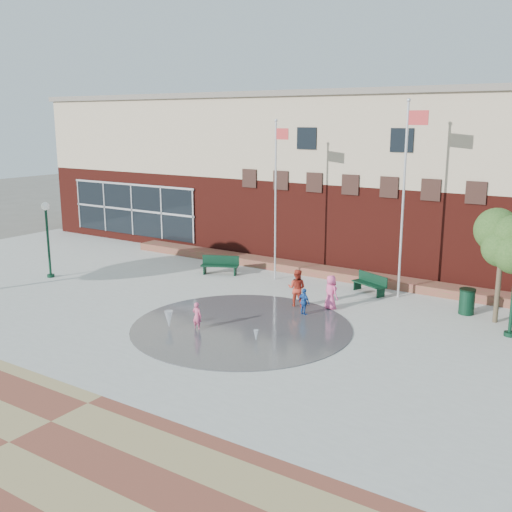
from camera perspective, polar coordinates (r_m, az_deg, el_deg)
The scene contains 19 objects.
ground at distance 20.72m, azimuth -6.18°, elevation -9.11°, with size 120.00×120.00×0.00m, color #666056.
plaza_concrete at distance 23.73m, azimuth 0.00°, elevation -6.12°, with size 46.00×18.00×0.01m, color #A8A8A0.
paver_band at distance 16.49m, azimuth -22.47°, elevation -16.12°, with size 46.00×6.00×0.01m, color brown.
splash_pad at distance 22.94m, azimuth -1.38°, elevation -6.80°, with size 8.40×8.40×0.01m, color #383A3D.
library_building at distance 34.63m, azimuth 12.47°, elevation 7.47°, with size 44.40×10.40×9.20m.
flower_bed at distance 30.09m, azimuth 7.99°, elevation -2.13°, with size 26.00×1.20×0.40m, color #AB233C.
flagpole_left at distance 28.74m, azimuth 1.93°, elevation 6.05°, with size 0.88×0.31×7.76m.
flagpole_right at distance 26.45m, azimuth 13.99°, elevation 6.14°, with size 1.04×0.33×8.59m.
lamp_left at distance 31.22m, azimuth -19.26°, elevation 2.25°, with size 0.40×0.40×3.80m.
bench_left at distance 30.51m, azimuth -3.45°, elevation -1.22°, with size 1.96×1.26×0.96m.
bench_mid at distance 27.64m, azimuth 10.73°, elevation -2.96°, with size 1.85×1.18×0.91m.
trash_can at distance 25.71m, azimuth 19.44°, elevation -4.11°, with size 0.65×0.65×1.07m.
tree_mid at distance 24.42m, azimuth 22.44°, elevation 1.70°, with size 2.77×2.77×4.68m.
water_jet_a at distance 23.08m, azimuth -8.28°, elevation -6.82°, with size 0.33×0.33×0.65m, color white.
water_jet_b at distance 21.50m, azimuth -0.00°, elevation -8.19°, with size 0.18×0.18×0.41m, color white.
child_splash at distance 22.64m, azimuth -5.64°, elevation -5.71°, with size 0.39×0.26×1.07m, color #D44F76.
adult_red at distance 25.24m, azimuth 3.91°, elevation -3.07°, with size 0.78×0.61×1.61m, color #B83322.
adult_pink at distance 25.06m, azimuth 7.14°, elevation -3.46°, with size 0.71×0.46×1.45m, color #EE528F.
child_blue at distance 24.21m, azimuth 4.60°, elevation -4.39°, with size 0.66×0.27×1.12m, color #1D4C9E.
Camera 1 is at (12.34, -14.73, 7.73)m, focal length 42.00 mm.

